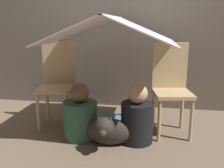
% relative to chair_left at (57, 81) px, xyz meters
% --- Properties ---
extents(ground_plane, '(8.80, 8.80, 0.00)m').
position_rel_chair_left_xyz_m(ground_plane, '(0.65, -0.13, -0.53)').
color(ground_plane, '#7A6651').
extents(wall_back, '(7.00, 0.05, 2.50)m').
position_rel_chair_left_xyz_m(wall_back, '(0.65, 0.83, 0.72)').
color(wall_back, '#6B6056').
rests_on(wall_back, ground_plane).
extents(chair_left, '(0.41, 0.41, 0.98)m').
position_rel_chair_left_xyz_m(chair_left, '(0.00, 0.00, 0.00)').
color(chair_left, '#D1B27F').
rests_on(chair_left, ground_plane).
extents(chair_right, '(0.44, 0.44, 0.98)m').
position_rel_chair_left_xyz_m(chair_right, '(1.28, -0.00, 0.00)').
color(chair_right, '#D1B27F').
rests_on(chair_right, ground_plane).
extents(sheet_canopy, '(1.29, 1.21, 0.28)m').
position_rel_chair_left_xyz_m(sheet_canopy, '(0.65, -0.08, 0.58)').
color(sheet_canopy, silver).
extents(person_front, '(0.35, 0.35, 0.59)m').
position_rel_chair_left_xyz_m(person_front, '(0.35, -0.30, -0.30)').
color(person_front, '#38664C').
rests_on(person_front, ground_plane).
extents(person_second, '(0.32, 0.32, 0.61)m').
position_rel_chair_left_xyz_m(person_second, '(0.94, -0.30, -0.28)').
color(person_second, black).
rests_on(person_second, ground_plane).
extents(dog, '(0.47, 0.40, 0.37)m').
position_rel_chair_left_xyz_m(dog, '(0.66, -0.45, -0.37)').
color(dog, '#332D28').
rests_on(dog, ground_plane).
extents(floor_cushion, '(0.46, 0.37, 0.10)m').
position_rel_chair_left_xyz_m(floor_cushion, '(0.69, 0.00, -0.48)').
color(floor_cushion, '#4C7FB2').
rests_on(floor_cushion, ground_plane).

